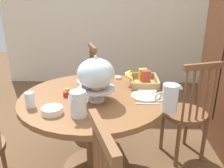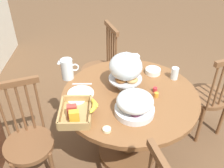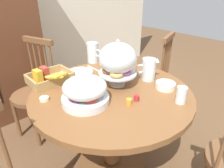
{
  "view_description": "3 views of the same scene",
  "coord_description": "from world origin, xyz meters",
  "px_view_note": "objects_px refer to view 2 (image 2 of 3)",
  "views": [
    {
      "loc": [
        1.65,
        0.24,
        1.44
      ],
      "look_at": [
        0.0,
        0.19,
        0.84
      ],
      "focal_mm": 36.78,
      "sensor_mm": 36.0,
      "label": 1
    },
    {
      "loc": [
        -1.66,
        0.22,
        2.03
      ],
      "look_at": [
        0.0,
        0.19,
        0.84
      ],
      "focal_mm": 40.62,
      "sensor_mm": 36.0,
      "label": 2
    },
    {
      "loc": [
        -0.84,
        -0.9,
        1.43
      ],
      "look_at": [
        0.0,
        0.04,
        0.79
      ],
      "focal_mm": 32.27,
      "sensor_mm": 36.0,
      "label": 3
    }
  ],
  "objects_px": {
    "pastry_stand_with_dome": "(126,68)",
    "orange_juice_pitcher": "(134,65)",
    "china_plate_large": "(81,93)",
    "china_plate_small": "(77,99)",
    "butter_dish": "(107,130)",
    "cereal_basket": "(78,112)",
    "windsor_chair_near_window": "(209,97)",
    "dining_table": "(129,114)",
    "drinking_glass": "(175,73)",
    "fruit_platter_covered": "(135,104)",
    "milk_pitcher": "(67,70)",
    "cereal_bowl": "(153,71)",
    "windsor_chair_by_cabinet": "(101,70)",
    "windsor_chair_facing_door": "(29,143)"
  },
  "relations": [
    {
      "from": "windsor_chair_near_window",
      "to": "cereal_bowl",
      "type": "xyz_separation_m",
      "value": [
        0.01,
        0.58,
        0.31
      ]
    },
    {
      "from": "china_plate_large",
      "to": "windsor_chair_by_cabinet",
      "type": "bearing_deg",
      "value": -9.74
    },
    {
      "from": "cereal_basket",
      "to": "butter_dish",
      "type": "xyz_separation_m",
      "value": [
        -0.15,
        -0.21,
        -0.03
      ]
    },
    {
      "from": "windsor_chair_by_cabinet",
      "to": "cereal_bowl",
      "type": "bearing_deg",
      "value": -135.99
    },
    {
      "from": "windsor_chair_near_window",
      "to": "milk_pitcher",
      "type": "bearing_deg",
      "value": 92.12
    },
    {
      "from": "china_plate_small",
      "to": "windsor_chair_by_cabinet",
      "type": "bearing_deg",
      "value": -10.33
    },
    {
      "from": "milk_pitcher",
      "to": "china_plate_small",
      "type": "xyz_separation_m",
      "value": [
        -0.33,
        -0.11,
        -0.07
      ]
    },
    {
      "from": "windsor_chair_near_window",
      "to": "orange_juice_pitcher",
      "type": "height_order",
      "value": "windsor_chair_near_window"
    },
    {
      "from": "china_plate_large",
      "to": "butter_dish",
      "type": "distance_m",
      "value": 0.47
    },
    {
      "from": "windsor_chair_by_cabinet",
      "to": "fruit_platter_covered",
      "type": "distance_m",
      "value": 1.16
    },
    {
      "from": "china_plate_large",
      "to": "windsor_chair_facing_door",
      "type": "bearing_deg",
      "value": 121.98
    },
    {
      "from": "pastry_stand_with_dome",
      "to": "orange_juice_pitcher",
      "type": "distance_m",
      "value": 0.29
    },
    {
      "from": "windsor_chair_facing_door",
      "to": "cereal_bowl",
      "type": "xyz_separation_m",
      "value": [
        0.57,
        -1.06,
        0.31
      ]
    },
    {
      "from": "windsor_chair_near_window",
      "to": "china_plate_small",
      "type": "xyz_separation_m",
      "value": [
        -0.38,
        1.25,
        0.3
      ]
    },
    {
      "from": "pastry_stand_with_dome",
      "to": "china_plate_small",
      "type": "height_order",
      "value": "pastry_stand_with_dome"
    },
    {
      "from": "cereal_basket",
      "to": "butter_dish",
      "type": "height_order",
      "value": "cereal_basket"
    },
    {
      "from": "windsor_chair_facing_door",
      "to": "butter_dish",
      "type": "distance_m",
      "value": 0.72
    },
    {
      "from": "pastry_stand_with_dome",
      "to": "butter_dish",
      "type": "height_order",
      "value": "pastry_stand_with_dome"
    },
    {
      "from": "dining_table",
      "to": "pastry_stand_with_dome",
      "type": "bearing_deg",
      "value": 23.19
    },
    {
      "from": "cereal_bowl",
      "to": "butter_dish",
      "type": "bearing_deg",
      "value": 149.44
    },
    {
      "from": "fruit_platter_covered",
      "to": "cereal_basket",
      "type": "xyz_separation_m",
      "value": [
        -0.03,
        0.42,
        -0.04
      ]
    },
    {
      "from": "dining_table",
      "to": "pastry_stand_with_dome",
      "type": "distance_m",
      "value": 0.43
    },
    {
      "from": "windsor_chair_by_cabinet",
      "to": "windsor_chair_facing_door",
      "type": "distance_m",
      "value": 1.22
    },
    {
      "from": "dining_table",
      "to": "drinking_glass",
      "type": "height_order",
      "value": "drinking_glass"
    },
    {
      "from": "windsor_chair_near_window",
      "to": "dining_table",
      "type": "bearing_deg",
      "value": 109.73
    },
    {
      "from": "dining_table",
      "to": "cereal_basket",
      "type": "bearing_deg",
      "value": 123.76
    },
    {
      "from": "china_plate_large",
      "to": "butter_dish",
      "type": "bearing_deg",
      "value": -152.93
    },
    {
      "from": "orange_juice_pitcher",
      "to": "cereal_bowl",
      "type": "xyz_separation_m",
      "value": [
        -0.02,
        -0.18,
        -0.06
      ]
    },
    {
      "from": "cereal_basket",
      "to": "china_plate_large",
      "type": "distance_m",
      "value": 0.28
    },
    {
      "from": "dining_table",
      "to": "windsor_chair_near_window",
      "type": "xyz_separation_m",
      "value": [
        0.29,
        -0.82,
        -0.06
      ]
    },
    {
      "from": "pastry_stand_with_dome",
      "to": "drinking_glass",
      "type": "bearing_deg",
      "value": -73.97
    },
    {
      "from": "windsor_chair_facing_door",
      "to": "cereal_bowl",
      "type": "bearing_deg",
      "value": -61.93
    },
    {
      "from": "dining_table",
      "to": "pastry_stand_with_dome",
      "type": "relative_size",
      "value": 3.31
    },
    {
      "from": "china_plate_small",
      "to": "butter_dish",
      "type": "bearing_deg",
      "value": -144.38
    },
    {
      "from": "china_plate_large",
      "to": "drinking_glass",
      "type": "bearing_deg",
      "value": -75.43
    },
    {
      "from": "china_plate_large",
      "to": "china_plate_small",
      "type": "xyz_separation_m",
      "value": [
        -0.09,
        0.02,
        0.01
      ]
    },
    {
      "from": "dining_table",
      "to": "drinking_glass",
      "type": "relative_size",
      "value": 10.34
    },
    {
      "from": "fruit_platter_covered",
      "to": "butter_dish",
      "type": "bearing_deg",
      "value": 131.35
    },
    {
      "from": "windsor_chair_by_cabinet",
      "to": "china_plate_large",
      "type": "relative_size",
      "value": 4.43
    },
    {
      "from": "fruit_platter_covered",
      "to": "china_plate_small",
      "type": "relative_size",
      "value": 2.0
    },
    {
      "from": "pastry_stand_with_dome",
      "to": "fruit_platter_covered",
      "type": "xyz_separation_m",
      "value": [
        -0.32,
        -0.05,
        -0.11
      ]
    },
    {
      "from": "pastry_stand_with_dome",
      "to": "china_plate_large",
      "type": "distance_m",
      "value": 0.43
    },
    {
      "from": "orange_juice_pitcher",
      "to": "china_plate_small",
      "type": "relative_size",
      "value": 1.15
    },
    {
      "from": "dining_table",
      "to": "butter_dish",
      "type": "xyz_separation_m",
      "value": [
        -0.42,
        0.19,
        0.24
      ]
    },
    {
      "from": "windsor_chair_near_window",
      "to": "drinking_glass",
      "type": "bearing_deg",
      "value": 100.89
    },
    {
      "from": "drinking_glass",
      "to": "windsor_chair_by_cabinet",
      "type": "bearing_deg",
      "value": 48.02
    },
    {
      "from": "dining_table",
      "to": "fruit_platter_covered",
      "type": "bearing_deg",
      "value": -176.75
    },
    {
      "from": "pastry_stand_with_dome",
      "to": "orange_juice_pitcher",
      "type": "xyz_separation_m",
      "value": [
        0.25,
        -0.09,
        -0.12
      ]
    },
    {
      "from": "dining_table",
      "to": "cereal_basket",
      "type": "relative_size",
      "value": 3.6
    },
    {
      "from": "china_plate_large",
      "to": "drinking_glass",
      "type": "distance_m",
      "value": 0.85
    }
  ]
}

